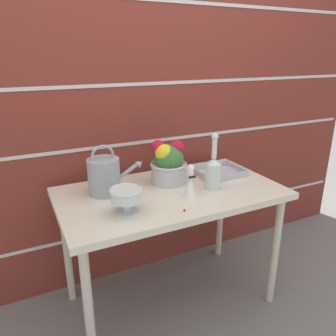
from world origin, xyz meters
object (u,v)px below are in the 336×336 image
object	(u,v)px
wire_tray	(219,173)
figurine_vase	(190,184)
flower_planter	(168,163)
crystal_pedestal_bowl	(126,197)
watering_can	(105,175)
glass_decanter	(213,171)

from	to	relation	value
wire_tray	figurine_vase	bearing A→B (deg)	-147.85
flower_planter	figurine_vase	world-z (taller)	flower_planter
crystal_pedestal_bowl	watering_can	bearing A→B (deg)	95.35
flower_planter	figurine_vase	bearing A→B (deg)	-85.49
watering_can	wire_tray	world-z (taller)	watering_can
glass_decanter	figurine_vase	bearing A→B (deg)	-167.39
crystal_pedestal_bowl	figurine_vase	world-z (taller)	figurine_vase
crystal_pedestal_bowl	glass_decanter	world-z (taller)	glass_decanter
flower_planter	glass_decanter	bearing A→B (deg)	-45.93
flower_planter	wire_tray	xyz separation A→B (m)	(0.34, -0.02, -0.11)
figurine_vase	crystal_pedestal_bowl	bearing A→B (deg)	-174.79
flower_planter	glass_decanter	world-z (taller)	glass_decanter
crystal_pedestal_bowl	flower_planter	bearing A→B (deg)	36.84
figurine_vase	wire_tray	distance (m)	0.39
watering_can	figurine_vase	world-z (taller)	watering_can
watering_can	wire_tray	bearing A→B (deg)	-2.70
crystal_pedestal_bowl	flower_planter	xyz separation A→B (m)	(0.35, 0.26, 0.04)
watering_can	glass_decanter	world-z (taller)	glass_decanter
watering_can	flower_planter	xyz separation A→B (m)	(0.37, -0.01, 0.02)
glass_decanter	figurine_vase	distance (m)	0.17
crystal_pedestal_bowl	wire_tray	bearing A→B (deg)	19.03
crystal_pedestal_bowl	figurine_vase	bearing A→B (deg)	5.21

